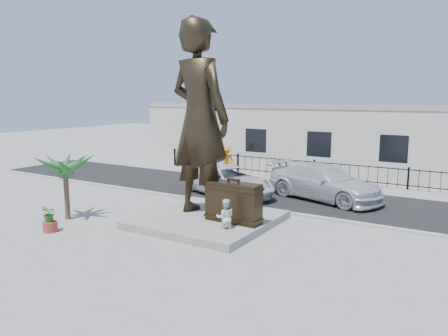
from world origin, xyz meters
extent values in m
plane|color=#9E9991|center=(0.00, 0.00, 0.00)|extent=(100.00, 100.00, 0.00)
cube|color=black|center=(0.00, 8.00, 0.01)|extent=(40.00, 7.00, 0.01)
cube|color=#A5A399|center=(0.00, 4.50, 0.06)|extent=(40.00, 0.25, 0.12)
cube|color=#9E9991|center=(0.00, 12.00, 0.01)|extent=(40.00, 2.50, 0.02)
cube|color=gray|center=(-0.50, 1.50, 0.15)|extent=(5.20, 5.20, 0.30)
cube|color=black|center=(0.00, 12.80, 0.60)|extent=(22.00, 0.10, 1.20)
cube|color=silver|center=(0.00, 17.00, 2.20)|extent=(28.00, 7.00, 4.40)
imported|color=#2D2316|center=(-0.99, 1.70, 4.31)|extent=(3.21, 2.40, 8.01)
cube|color=black|center=(0.83, 1.36, 1.09)|extent=(2.27, 0.78, 1.59)
imported|color=white|center=(1.00, 0.47, 0.72)|extent=(0.88, 0.84, 1.43)
imported|color=silver|center=(-2.36, 6.33, 0.79)|extent=(6.18, 4.65, 1.56)
imported|color=silver|center=(2.23, 8.12, 0.90)|extent=(6.59, 4.14, 1.78)
imported|color=orange|center=(-5.78, 11.68, 0.96)|extent=(1.40, 1.22, 1.88)
cylinder|color=#A9372C|center=(-5.08, -2.67, 0.20)|extent=(0.56, 0.56, 0.40)
imported|color=#27611F|center=(-5.08, -2.67, 0.73)|extent=(0.70, 0.64, 0.66)
camera|label=1|loc=(9.26, -13.08, 5.23)|focal=35.00mm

